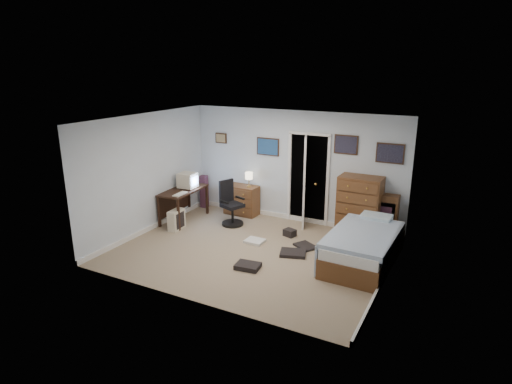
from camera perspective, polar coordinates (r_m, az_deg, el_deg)
floor at (r=8.29m, az=-0.49°, el=-7.98°), size 5.00×4.00×0.02m
computer_desk at (r=9.89m, az=-10.05°, el=-0.54°), size 0.66×1.30×0.73m
crt_monitor at (r=9.85m, az=-9.10°, el=1.55°), size 0.40×0.37×0.35m
keyboard at (r=9.42m, az=-10.08°, el=-0.27°), size 0.17×0.40×0.02m
pc_tower at (r=9.42m, az=-10.56°, el=-3.65°), size 0.22×0.42×0.44m
office_chair at (r=9.52m, az=-3.38°, el=-2.11°), size 0.62×0.62×1.00m
media_stack at (r=10.72m, az=-6.93°, el=0.07°), size 0.17×0.17×0.81m
low_dresser at (r=10.16m, az=-1.92°, el=-1.06°), size 0.81×0.42×0.71m
table_lamp at (r=9.90m, az=-0.95°, el=2.12°), size 0.18×0.18×0.34m
doorway at (r=9.78m, az=7.58°, el=2.06°), size 0.96×1.12×2.05m
tall_dresser at (r=9.07m, az=13.62°, el=-1.88°), size 0.87×0.52×1.27m
headboard_bookcase at (r=9.17m, az=15.19°, el=-2.73°), size 1.03×0.27×0.93m
bed at (r=7.97m, az=14.10°, el=-6.99°), size 1.16×2.08×0.67m
wall_posters at (r=9.28m, az=8.41°, el=5.94°), size 4.38×0.04×0.60m
floor_clutter at (r=8.26m, az=2.76°, el=-7.72°), size 1.44×2.00×0.15m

